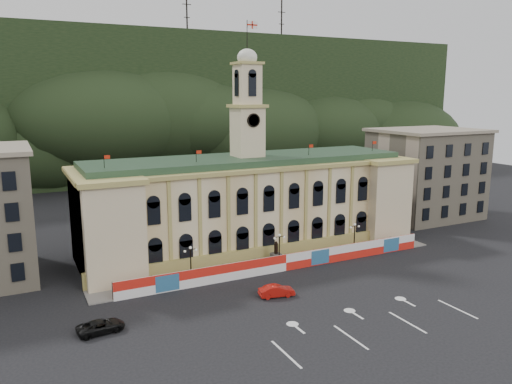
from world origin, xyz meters
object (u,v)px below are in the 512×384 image
statue (276,257)px  red_sedan (277,291)px  black_suv (101,326)px  lamp_center (279,247)px

statue → red_sedan: (-5.83, -10.81, -0.42)m
red_sedan → black_suv: size_ratio=0.91×
statue → lamp_center: (0.00, -1.00, 1.89)m
lamp_center → black_suv: 29.64m
statue → black_suv: bearing=-158.6°
statue → red_sedan: 12.29m
lamp_center → statue: bearing=90.0°
statue → black_suv: size_ratio=0.69×
statue → black_suv: statue is taller
lamp_center → red_sedan: (-5.83, -9.81, -2.31)m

